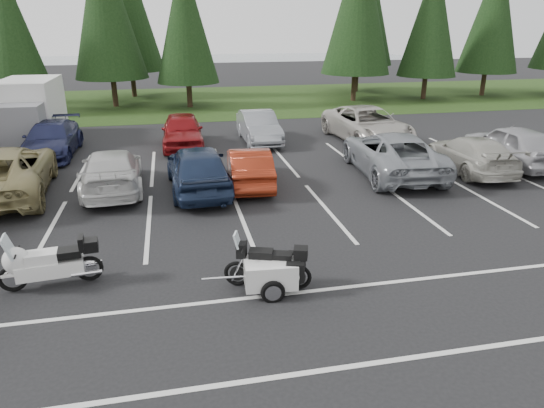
{
  "coord_description": "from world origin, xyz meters",
  "views": [
    {
      "loc": [
        -1.35,
        -12.28,
        5.47
      ],
      "look_at": [
        1.12,
        -0.5,
        0.94
      ],
      "focal_mm": 32.0,
      "sensor_mm": 36.0,
      "label": 1
    }
  ],
  "objects_px": {
    "car_far_2": "(182,131)",
    "car_far_3": "(259,127)",
    "car_near_5": "(249,167)",
    "adventure_motorcycle": "(267,261)",
    "car_near_4": "(198,168)",
    "car_far_4": "(367,125)",
    "cargo_trailer": "(270,276)",
    "car_near_8": "(512,145)",
    "touring_motorcycle": "(49,259)",
    "car_near_6": "(392,153)",
    "box_truck": "(27,113)",
    "car_near_7": "(471,154)",
    "car_near_3": "(112,171)",
    "car_far_1": "(51,139)",
    "car_near_2": "(4,172)"
  },
  "relations": [
    {
      "from": "box_truck",
      "to": "car_far_2",
      "type": "distance_m",
      "value": 7.52
    },
    {
      "from": "car_near_3",
      "to": "car_near_8",
      "type": "bearing_deg",
      "value": 176.68
    },
    {
      "from": "car_near_4",
      "to": "car_near_5",
      "type": "relative_size",
      "value": 1.18
    },
    {
      "from": "box_truck",
      "to": "car_far_3",
      "type": "relative_size",
      "value": 1.26
    },
    {
      "from": "touring_motorcycle",
      "to": "car_near_4",
      "type": "bearing_deg",
      "value": 52.43
    },
    {
      "from": "car_far_2",
      "to": "car_far_3",
      "type": "bearing_deg",
      "value": 5.36
    },
    {
      "from": "car_near_3",
      "to": "car_far_2",
      "type": "height_order",
      "value": "car_far_2"
    },
    {
      "from": "car_near_5",
      "to": "touring_motorcycle",
      "type": "distance_m",
      "value": 8.17
    },
    {
      "from": "adventure_motorcycle",
      "to": "touring_motorcycle",
      "type": "bearing_deg",
      "value": -174.21
    },
    {
      "from": "touring_motorcycle",
      "to": "car_far_1",
      "type": "bearing_deg",
      "value": 95.04
    },
    {
      "from": "box_truck",
      "to": "cargo_trailer",
      "type": "height_order",
      "value": "box_truck"
    },
    {
      "from": "box_truck",
      "to": "touring_motorcycle",
      "type": "relative_size",
      "value": 2.35
    },
    {
      "from": "box_truck",
      "to": "car_far_3",
      "type": "distance_m",
      "value": 10.97
    },
    {
      "from": "car_near_4",
      "to": "car_near_3",
      "type": "bearing_deg",
      "value": -16.15
    },
    {
      "from": "car_near_5",
      "to": "adventure_motorcycle",
      "type": "height_order",
      "value": "car_near_5"
    },
    {
      "from": "car_near_6",
      "to": "adventure_motorcycle",
      "type": "bearing_deg",
      "value": 54.38
    },
    {
      "from": "car_near_3",
      "to": "car_far_1",
      "type": "height_order",
      "value": "car_far_1"
    },
    {
      "from": "car_near_7",
      "to": "cargo_trailer",
      "type": "relative_size",
      "value": 2.94
    },
    {
      "from": "car_near_4",
      "to": "car_near_5",
      "type": "xyz_separation_m",
      "value": [
        1.82,
        0.3,
        -0.14
      ]
    },
    {
      "from": "box_truck",
      "to": "car_far_2",
      "type": "relative_size",
      "value": 1.24
    },
    {
      "from": "car_far_1",
      "to": "car_far_3",
      "type": "xyz_separation_m",
      "value": [
        9.23,
        0.69,
        0.01
      ]
    },
    {
      "from": "car_near_2",
      "to": "car_far_3",
      "type": "height_order",
      "value": "car_near_2"
    },
    {
      "from": "car_near_7",
      "to": "touring_motorcycle",
      "type": "height_order",
      "value": "car_near_7"
    },
    {
      "from": "touring_motorcycle",
      "to": "adventure_motorcycle",
      "type": "height_order",
      "value": "touring_motorcycle"
    },
    {
      "from": "adventure_motorcycle",
      "to": "car_near_2",
      "type": "bearing_deg",
      "value": 152.17
    },
    {
      "from": "car_near_3",
      "to": "car_near_5",
      "type": "xyz_separation_m",
      "value": [
        4.7,
        -0.38,
        -0.03
      ]
    },
    {
      "from": "box_truck",
      "to": "car_near_7",
      "type": "relative_size",
      "value": 1.19
    },
    {
      "from": "car_far_2",
      "to": "touring_motorcycle",
      "type": "relative_size",
      "value": 1.9
    },
    {
      "from": "car_far_4",
      "to": "cargo_trailer",
      "type": "height_order",
      "value": "car_far_4"
    },
    {
      "from": "car_near_8",
      "to": "car_far_1",
      "type": "xyz_separation_m",
      "value": [
        -18.53,
        5.35,
        -0.1
      ]
    },
    {
      "from": "car_far_1",
      "to": "car_near_2",
      "type": "bearing_deg",
      "value": -93.96
    },
    {
      "from": "car_near_4",
      "to": "car_near_6",
      "type": "relative_size",
      "value": 0.83
    },
    {
      "from": "box_truck",
      "to": "car_far_3",
      "type": "xyz_separation_m",
      "value": [
        10.76,
        -2.02,
        -0.72
      ]
    },
    {
      "from": "car_near_5",
      "to": "car_far_3",
      "type": "relative_size",
      "value": 0.92
    },
    {
      "from": "car_near_7",
      "to": "car_far_1",
      "type": "relative_size",
      "value": 0.95
    },
    {
      "from": "car_far_1",
      "to": "car_far_4",
      "type": "bearing_deg",
      "value": -0.56
    },
    {
      "from": "car_near_6",
      "to": "car_far_1",
      "type": "bearing_deg",
      "value": -17.8
    },
    {
      "from": "car_near_8",
      "to": "car_near_4",
      "type": "bearing_deg",
      "value": 4.44
    },
    {
      "from": "car_near_7",
      "to": "car_far_4",
      "type": "relative_size",
      "value": 0.8
    },
    {
      "from": "car_near_5",
      "to": "car_far_4",
      "type": "distance_m",
      "value": 8.64
    },
    {
      "from": "car_near_4",
      "to": "car_near_6",
      "type": "xyz_separation_m",
      "value": [
        7.34,
        0.55,
        -0.01
      ]
    },
    {
      "from": "car_far_1",
      "to": "cargo_trailer",
      "type": "bearing_deg",
      "value": -61.44
    },
    {
      "from": "car_near_6",
      "to": "car_far_3",
      "type": "bearing_deg",
      "value": -52.33
    },
    {
      "from": "car_near_4",
      "to": "car_far_2",
      "type": "distance_m",
      "value": 6.48
    },
    {
      "from": "car_far_2",
      "to": "car_near_3",
      "type": "bearing_deg",
      "value": -112.93
    },
    {
      "from": "car_near_6",
      "to": "adventure_motorcycle",
      "type": "xyz_separation_m",
      "value": [
        -6.3,
        -7.4,
        -0.16
      ]
    },
    {
      "from": "box_truck",
      "to": "car_near_8",
      "type": "distance_m",
      "value": 21.63
    },
    {
      "from": "car_near_8",
      "to": "touring_motorcycle",
      "type": "relative_size",
      "value": 2.03
    },
    {
      "from": "car_near_4",
      "to": "car_near_6",
      "type": "distance_m",
      "value": 7.36
    },
    {
      "from": "car_near_8",
      "to": "car_near_6",
      "type": "bearing_deg",
      "value": 3.01
    }
  ]
}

